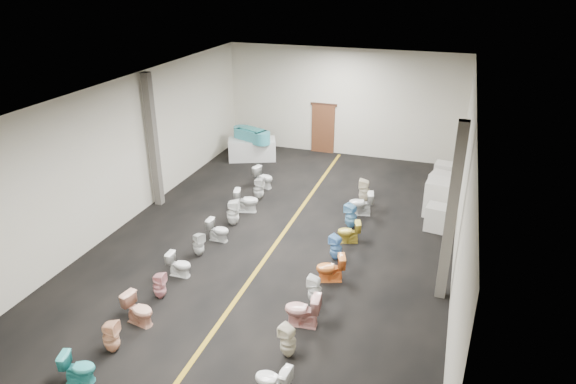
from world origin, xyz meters
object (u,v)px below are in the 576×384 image
object	(u,v)px
toilet_right_3	(302,310)
bathtub	(252,135)
toilet_left_9	(259,189)
appliance_crate_d	(443,174)
toilet_left_2	(139,310)
toilet_left_4	(179,265)
toilet_right_5	(330,268)
toilet_right_10	(364,191)
toilet_right_7	(349,232)
toilet_left_3	(159,286)
toilet_right_6	(336,247)
toilet_left_7	(233,212)
toilet_left_10	(264,177)
toilet_right_2	(288,341)
toilet_right_8	(351,216)
toilet_right_4	(315,289)
toilet_right_1	(273,381)
toilet_right_9	(361,203)
display_table	(252,149)
toilet_left_0	(79,368)
toilet_left_6	(218,230)
appliance_crate_a	(436,218)
appliance_crate_c	(441,185)
toilet_left_8	(246,200)
toilet_left_1	(111,337)
toilet_left_5	(198,244)

from	to	relation	value
toilet_right_3	bathtub	bearing A→B (deg)	-157.06
toilet_left_9	toilet_right_3	distance (m)	7.02
appliance_crate_d	toilet_left_2	world-z (taller)	appliance_crate_d
toilet_left_4	toilet_left_2	bearing A→B (deg)	-177.60
bathtub	toilet_right_5	bearing A→B (deg)	-33.74
toilet_right_10	toilet_right_7	bearing A→B (deg)	-1.30
appliance_crate_d	toilet_left_3	bearing A→B (deg)	-123.14
toilet_left_3	toilet_right_10	xyz separation A→B (m)	(3.72, 7.16, 0.07)
toilet_right_6	toilet_right_7	world-z (taller)	toilet_right_6
toilet_left_7	toilet_left_10	size ratio (longest dim) A/B	1.11
toilet_right_2	toilet_right_8	bearing A→B (deg)	-160.81
toilet_left_9	toilet_right_4	distance (m)	6.24
toilet_left_3	toilet_left_7	distance (m)	4.15
toilet_right_1	toilet_right_9	size ratio (longest dim) A/B	0.91
toilet_right_2	display_table	bearing A→B (deg)	-134.80
toilet_left_2	toilet_left_7	world-z (taller)	toilet_left_7
display_table	toilet_left_7	world-z (taller)	display_table
toilet_left_0	toilet_left_6	distance (m)	6.03
toilet_left_9	toilet_right_9	distance (m)	3.62
toilet_left_4	toilet_right_4	size ratio (longest dim) A/B	0.91
toilet_right_4	toilet_right_8	size ratio (longest dim) A/B	0.91
appliance_crate_d	toilet_right_5	distance (m)	7.84
toilet_left_3	toilet_right_8	bearing A→B (deg)	-40.13
appliance_crate_a	appliance_crate_c	xyz separation A→B (m)	(0.00, 2.58, 0.04)
toilet_right_5	appliance_crate_a	bearing A→B (deg)	128.30
bathtub	appliance_crate_a	xyz separation A→B (m)	(7.79, -4.06, -0.67)
toilet_left_0	toilet_left_7	size ratio (longest dim) A/B	0.78
display_table	toilet_right_3	size ratio (longest dim) A/B	2.35
bathtub	toilet_left_7	bearing A→B (deg)	-51.74
toilet_left_0	toilet_left_2	world-z (taller)	toilet_left_2
toilet_left_0	toilet_right_6	xyz separation A→B (m)	(3.70, 6.09, 0.03)
toilet_left_3	toilet_right_1	world-z (taller)	toilet_right_1
toilet_left_7	toilet_right_2	size ratio (longest dim) A/B	1.14
appliance_crate_c	toilet_right_2	bearing A→B (deg)	-105.25
toilet_left_0	toilet_right_2	distance (m)	4.17
toilet_left_2	toilet_right_1	bearing A→B (deg)	-96.45
appliance_crate_a	toilet_right_3	xyz separation A→B (m)	(-2.57, -5.77, 0.01)
toilet_left_2	toilet_left_8	size ratio (longest dim) A/B	0.94
appliance_crate_d	toilet_left_6	xyz separation A→B (m)	(-6.10, -6.43, -0.10)
toilet_left_8	toilet_left_10	distance (m)	2.09
toilet_left_1	toilet_left_4	world-z (taller)	toilet_left_1
toilet_left_5	toilet_left_10	distance (m)	5.13
toilet_right_4	appliance_crate_c	bearing A→B (deg)	164.46
toilet_left_5	toilet_right_5	bearing A→B (deg)	-66.61
display_table	toilet_right_1	distance (m)	13.13
display_table	bathtub	distance (m)	0.64
bathtub	toilet_right_9	bearing A→B (deg)	-13.23
appliance_crate_d	toilet_left_10	distance (m)	6.65
toilet_left_6	toilet_left_8	distance (m)	2.09
appliance_crate_d	toilet_right_7	xyz separation A→B (m)	(-2.39, -5.31, -0.10)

